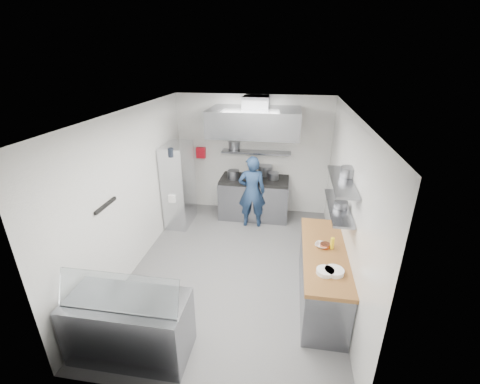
% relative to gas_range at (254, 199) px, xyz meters
% --- Properties ---
extents(floor, '(5.00, 5.00, 0.00)m').
position_rel_gas_range_xyz_m(floor, '(-0.10, -2.10, -0.45)').
color(floor, '#4F4F51').
rests_on(floor, ground).
extents(ceiling, '(5.00, 5.00, 0.00)m').
position_rel_gas_range_xyz_m(ceiling, '(-0.10, -2.10, 2.35)').
color(ceiling, silver).
rests_on(ceiling, wall_back).
extents(wall_back, '(3.60, 2.80, 0.02)m').
position_rel_gas_range_xyz_m(wall_back, '(-0.10, 0.40, 0.95)').
color(wall_back, white).
rests_on(wall_back, floor).
extents(wall_front, '(3.60, 2.80, 0.02)m').
position_rel_gas_range_xyz_m(wall_front, '(-0.10, -4.60, 0.95)').
color(wall_front, white).
rests_on(wall_front, floor).
extents(wall_left, '(2.80, 5.00, 0.02)m').
position_rel_gas_range_xyz_m(wall_left, '(-1.90, -2.10, 0.95)').
color(wall_left, white).
rests_on(wall_left, floor).
extents(wall_right, '(2.80, 5.00, 0.02)m').
position_rel_gas_range_xyz_m(wall_right, '(1.70, -2.10, 0.95)').
color(wall_right, white).
rests_on(wall_right, floor).
extents(gas_range, '(1.60, 0.80, 0.90)m').
position_rel_gas_range_xyz_m(gas_range, '(0.00, 0.00, 0.00)').
color(gas_range, gray).
rests_on(gas_range, floor).
extents(cooktop, '(1.57, 0.78, 0.06)m').
position_rel_gas_range_xyz_m(cooktop, '(0.00, 0.00, 0.48)').
color(cooktop, black).
rests_on(cooktop, gas_range).
extents(stock_pot_left, '(0.28, 0.28, 0.20)m').
position_rel_gas_range_xyz_m(stock_pot_left, '(-0.48, -0.08, 0.61)').
color(stock_pot_left, slate).
rests_on(stock_pot_left, cooktop).
extents(stock_pot_mid, '(0.35, 0.35, 0.24)m').
position_rel_gas_range_xyz_m(stock_pot_mid, '(0.22, 0.28, 0.63)').
color(stock_pot_mid, slate).
rests_on(stock_pot_mid, cooktop).
extents(stock_pot_right, '(0.26, 0.26, 0.16)m').
position_rel_gas_range_xyz_m(stock_pot_right, '(0.42, 0.03, 0.59)').
color(stock_pot_right, slate).
rests_on(stock_pot_right, cooktop).
extents(over_range_shelf, '(1.60, 0.30, 0.04)m').
position_rel_gas_range_xyz_m(over_range_shelf, '(0.00, 0.24, 1.07)').
color(over_range_shelf, gray).
rests_on(over_range_shelf, wall_back).
extents(shelf_pot_a, '(0.28, 0.28, 0.18)m').
position_rel_gas_range_xyz_m(shelf_pot_a, '(-0.54, 0.42, 1.18)').
color(shelf_pot_a, slate).
rests_on(shelf_pot_a, over_range_shelf).
extents(extractor_hood, '(1.90, 1.15, 0.55)m').
position_rel_gas_range_xyz_m(extractor_hood, '(0.00, -0.18, 1.85)').
color(extractor_hood, gray).
rests_on(extractor_hood, wall_back).
extents(hood_duct, '(0.55, 0.55, 0.24)m').
position_rel_gas_range_xyz_m(hood_duct, '(0.00, 0.05, 2.23)').
color(hood_duct, slate).
rests_on(hood_duct, extractor_hood).
extents(red_firebox, '(0.22, 0.10, 0.26)m').
position_rel_gas_range_xyz_m(red_firebox, '(-1.35, 0.34, 0.97)').
color(red_firebox, red).
rests_on(red_firebox, wall_back).
extents(chef, '(0.64, 0.46, 1.64)m').
position_rel_gas_range_xyz_m(chef, '(-0.00, -0.47, 0.37)').
color(chef, navy).
rests_on(chef, floor).
extents(wire_rack, '(0.50, 0.90, 1.85)m').
position_rel_gas_range_xyz_m(wire_rack, '(-1.63, -0.57, 0.48)').
color(wire_rack, silver).
rests_on(wire_rack, floor).
extents(rack_bin_a, '(0.14, 0.18, 0.16)m').
position_rel_gas_range_xyz_m(rack_bin_a, '(-1.63, -0.99, 0.35)').
color(rack_bin_a, white).
rests_on(rack_bin_a, wire_rack).
extents(rack_bin_b, '(0.15, 0.19, 0.17)m').
position_rel_gas_range_xyz_m(rack_bin_b, '(-1.63, -0.70, 0.85)').
color(rack_bin_b, yellow).
rests_on(rack_bin_b, wire_rack).
extents(rack_jar, '(0.12, 0.12, 0.18)m').
position_rel_gas_range_xyz_m(rack_jar, '(-1.58, -1.01, 1.35)').
color(rack_jar, black).
rests_on(rack_jar, wire_rack).
extents(knife_strip, '(0.04, 0.55, 0.05)m').
position_rel_gas_range_xyz_m(knife_strip, '(-1.88, -3.00, 1.10)').
color(knife_strip, black).
rests_on(knife_strip, wall_left).
extents(prep_counter_base, '(0.62, 2.00, 0.84)m').
position_rel_gas_range_xyz_m(prep_counter_base, '(1.38, -2.70, -0.03)').
color(prep_counter_base, gray).
rests_on(prep_counter_base, floor).
extents(prep_counter_top, '(0.65, 2.04, 0.06)m').
position_rel_gas_range_xyz_m(prep_counter_top, '(1.38, -2.70, 0.42)').
color(prep_counter_top, brown).
rests_on(prep_counter_top, prep_counter_base).
extents(plate_stack_a, '(0.26, 0.26, 0.06)m').
position_rel_gas_range_xyz_m(plate_stack_a, '(1.45, -3.23, 0.48)').
color(plate_stack_a, white).
rests_on(plate_stack_a, prep_counter_top).
extents(plate_stack_b, '(0.24, 0.24, 0.06)m').
position_rel_gas_range_xyz_m(plate_stack_b, '(1.34, -3.25, 0.48)').
color(plate_stack_b, white).
rests_on(plate_stack_b, prep_counter_top).
extents(copper_pan, '(0.15, 0.15, 0.06)m').
position_rel_gas_range_xyz_m(copper_pan, '(1.39, -2.60, 0.48)').
color(copper_pan, '#BA5834').
rests_on(copper_pan, prep_counter_top).
extents(squeeze_bottle, '(0.06, 0.06, 0.18)m').
position_rel_gas_range_xyz_m(squeeze_bottle, '(1.48, -2.62, 0.54)').
color(squeeze_bottle, yellow).
rests_on(squeeze_bottle, prep_counter_top).
extents(mixing_bowl, '(0.25, 0.25, 0.05)m').
position_rel_gas_range_xyz_m(mixing_bowl, '(1.34, -2.59, 0.47)').
color(mixing_bowl, white).
rests_on(mixing_bowl, prep_counter_top).
extents(wall_shelf_lower, '(0.30, 1.30, 0.04)m').
position_rel_gas_range_xyz_m(wall_shelf_lower, '(1.54, -2.40, 1.05)').
color(wall_shelf_lower, gray).
rests_on(wall_shelf_lower, wall_right).
extents(wall_shelf_upper, '(0.30, 1.30, 0.04)m').
position_rel_gas_range_xyz_m(wall_shelf_upper, '(1.54, -2.40, 1.47)').
color(wall_shelf_upper, gray).
rests_on(wall_shelf_upper, wall_right).
extents(shelf_pot_c, '(0.20, 0.20, 0.10)m').
position_rel_gas_range_xyz_m(shelf_pot_c, '(1.56, -2.47, 1.12)').
color(shelf_pot_c, slate).
rests_on(shelf_pot_c, wall_shelf_lower).
extents(shelf_pot_d, '(0.25, 0.25, 0.14)m').
position_rel_gas_range_xyz_m(shelf_pot_d, '(1.65, -2.24, 1.56)').
color(shelf_pot_d, slate).
rests_on(shelf_pot_d, wall_shelf_upper).
extents(display_case, '(1.50, 0.70, 0.85)m').
position_rel_gas_range_xyz_m(display_case, '(-1.10, -4.10, -0.03)').
color(display_case, gray).
rests_on(display_case, floor).
extents(display_glass, '(1.47, 0.19, 0.42)m').
position_rel_gas_range_xyz_m(display_glass, '(-1.10, -4.22, 0.62)').
color(display_glass, silver).
rests_on(display_glass, display_case).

